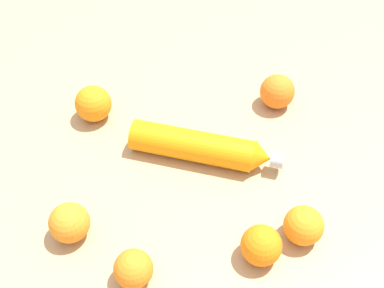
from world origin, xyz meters
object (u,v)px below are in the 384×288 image
Objects in this scene: orange_2 at (133,269)px; orange_3 at (93,104)px; orange_4 at (277,92)px; water_bottle at (202,146)px; orange_0 at (304,226)px; orange_5 at (261,245)px; orange_1 at (69,223)px.

orange_2 is 0.42m from orange_3.
water_bottle is at bearing -41.64° from orange_4.
orange_4 is (-0.36, -0.04, 0.00)m from orange_0.
orange_0 is 0.31m from orange_2.
orange_0 reaches higher than water_bottle.
orange_0 is 1.07× the size of orange_2.
orange_4 is (-0.47, 0.25, 0.01)m from orange_2.
orange_5 is (0.32, 0.37, -0.00)m from orange_3.
orange_4 reaches higher than orange_1.
orange_1 is 0.91× the size of orange_3.
orange_0 is at bearing 111.22° from orange_2.
orange_1 is at bearing -120.77° from orange_2.
orange_4 is at bearing 57.55° from water_bottle.
orange_4 is at bearing 151.96° from orange_2.
water_bottle is 0.24m from orange_4.
orange_0 is 0.91× the size of orange_4.
orange_4 is at bearing 135.90° from orange_1.
water_bottle is 0.31m from orange_2.
orange_1 is at bearing -44.10° from orange_4.
orange_3 is at bearing -78.73° from orange_4.
orange_5 is at bearing -5.27° from orange_4.
water_bottle is 0.27m from orange_3.
orange_3 is (-0.39, -0.16, 0.01)m from orange_2.
orange_1 is at bearing -85.29° from orange_0.
water_bottle is 4.76× the size of orange_2.
orange_1 is at bearing 5.54° from orange_3.
orange_1 is 0.15m from orange_2.
orange_1 reaches higher than water_bottle.
orange_1 is at bearing -92.26° from orange_5.
orange_1 is 1.02× the size of orange_5.
orange_3 is 0.42m from orange_4.
orange_2 is at bearing 22.42° from orange_3.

